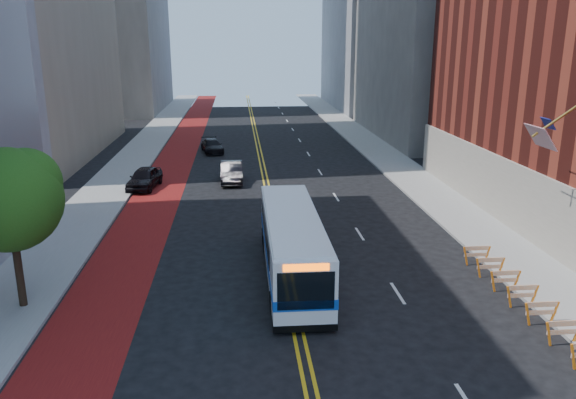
{
  "coord_description": "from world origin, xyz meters",
  "views": [
    {
      "loc": [
        -2.14,
        -16.4,
        10.87
      ],
      "look_at": [
        0.06,
        8.0,
        3.91
      ],
      "focal_mm": 35.0,
      "sensor_mm": 36.0,
      "label": 1
    }
  ],
  "objects_px": {
    "car_b": "(232,172)",
    "car_c": "(212,146)",
    "transit_bus": "(292,244)",
    "car_a": "(144,178)",
    "street_tree": "(10,196)"
  },
  "relations": [
    {
      "from": "street_tree",
      "to": "transit_bus",
      "type": "distance_m",
      "value": 12.21
    },
    {
      "from": "car_b",
      "to": "car_c",
      "type": "distance_m",
      "value": 12.59
    },
    {
      "from": "street_tree",
      "to": "car_c",
      "type": "relative_size",
      "value": 1.48
    },
    {
      "from": "street_tree",
      "to": "car_b",
      "type": "height_order",
      "value": "street_tree"
    },
    {
      "from": "car_c",
      "to": "car_a",
      "type": "bearing_deg",
      "value": -119.54
    },
    {
      "from": "transit_bus",
      "to": "car_a",
      "type": "height_order",
      "value": "transit_bus"
    },
    {
      "from": "street_tree",
      "to": "transit_bus",
      "type": "xyz_separation_m",
      "value": [
        11.53,
        2.34,
        -3.28
      ]
    },
    {
      "from": "street_tree",
      "to": "car_b",
      "type": "xyz_separation_m",
      "value": [
        8.54,
        21.19,
        -4.12
      ]
    },
    {
      "from": "street_tree",
      "to": "car_a",
      "type": "distance_m",
      "value": 20.35
    },
    {
      "from": "transit_bus",
      "to": "car_b",
      "type": "relative_size",
      "value": 2.37
    },
    {
      "from": "car_a",
      "to": "car_b",
      "type": "relative_size",
      "value": 0.97
    },
    {
      "from": "transit_bus",
      "to": "car_a",
      "type": "distance_m",
      "value": 19.96
    },
    {
      "from": "transit_bus",
      "to": "car_c",
      "type": "bearing_deg",
      "value": 99.54
    },
    {
      "from": "transit_bus",
      "to": "car_b",
      "type": "bearing_deg",
      "value": 99.42
    },
    {
      "from": "car_a",
      "to": "car_b",
      "type": "distance_m",
      "value": 6.73
    }
  ]
}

